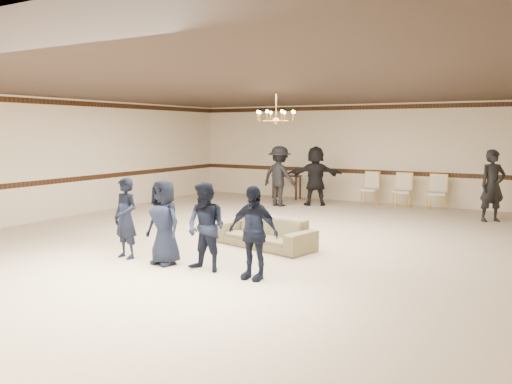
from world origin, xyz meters
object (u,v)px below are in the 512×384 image
chandelier (276,106)px  adult_left (280,176)px  settee (265,232)px  banquet_chair_right (437,193)px  boy_a (126,218)px  boy_c (206,227)px  console_table (287,187)px  adult_mid (315,176)px  banquet_chair_left (370,189)px  banquet_chair_mid (402,191)px  adult_right (493,186)px  boy_b (164,222)px  boy_d (253,232)px

chandelier → adult_left: chandelier is taller
settee → banquet_chair_right: bearing=85.8°
boy_a → adult_left: size_ratio=0.80×
boy_c → console_table: (-2.95, 8.90, -0.33)m
adult_left → adult_mid: same height
boy_c → banquet_chair_left: 8.71m
boy_a → banquet_chair_mid: (2.85, 8.70, -0.23)m
banquet_chair_left → banquet_chair_mid: bearing=5.1°
adult_right → adult_mid: bearing=136.5°
boy_b → banquet_chair_mid: 8.92m
banquet_chair_left → banquet_chair_mid: same height
adult_mid → adult_right: size_ratio=1.00×
boy_d → adult_right: adult_right is taller
settee → banquet_chair_mid: size_ratio=2.00×
boy_a → banquet_chair_left: size_ratio=1.43×
banquet_chair_right → settee: bearing=-112.9°
banquet_chair_right → console_table: size_ratio=1.06×
boy_a → banquet_chair_mid: 9.16m
adult_left → adult_mid: size_ratio=1.00×
boy_b → banquet_chair_left: boy_b is taller
chandelier → boy_d: 4.30m
adult_left → console_table: bearing=-60.0°
boy_b → boy_c: same height
adult_right → console_table: size_ratio=1.89×
boy_a → boy_b: (0.90, 0.00, 0.00)m
settee → adult_left: adult_left is taller
banquet_chair_mid → banquet_chair_right: bearing=-0.9°
boy_a → banquet_chair_mid: bearing=78.6°
banquet_chair_right → console_table: (-5.00, 0.20, -0.11)m
settee → adult_left: size_ratio=1.12×
banquet_chair_right → adult_right: bearing=-42.0°
chandelier → banquet_chair_mid: chandelier is taller
boy_b → adult_mid: adult_mid is taller
banquet_chair_mid → boy_a: bearing=-109.0°
banquet_chair_mid → boy_c: bearing=-97.8°
boy_c → banquet_chair_right: (2.05, 8.70, -0.23)m
adult_left → adult_mid: 1.14m
settee → chandelier: bearing=122.7°
boy_a → banquet_chair_left: bearing=84.7°
boy_d → adult_mid: (-2.37, 7.94, 0.18)m
adult_left → banquet_chair_right: (4.42, 1.46, -0.41)m
settee → adult_mid: adult_mid is taller
console_table → adult_mid: bearing=-36.3°
adult_left → banquet_chair_right: 4.67m
settee → banquet_chair_mid: banquet_chair_mid is taller
boy_c → banquet_chair_right: bearing=79.6°
banquet_chair_left → console_table: (-3.00, 0.20, -0.11)m
adult_left → adult_mid: (0.90, 0.70, 0.00)m
settee → boy_d: bearing=-53.1°
boy_b → banquet_chair_right: (2.95, 8.70, -0.23)m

